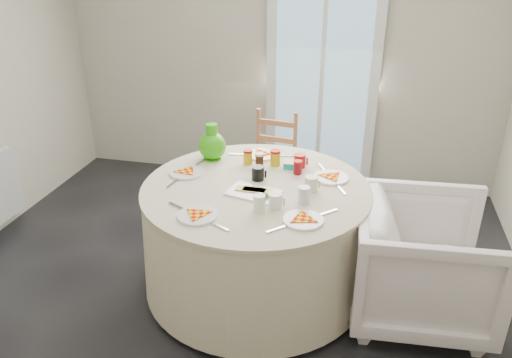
% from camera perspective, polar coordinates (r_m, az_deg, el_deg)
% --- Properties ---
extents(floor, '(4.00, 4.00, 0.00)m').
position_cam_1_polar(floor, '(3.36, -4.26, -13.92)').
color(floor, black).
rests_on(floor, ground).
extents(wall_back, '(4.00, 0.02, 2.60)m').
position_cam_1_polar(wall_back, '(4.61, 2.74, 15.18)').
color(wall_back, '#BCB5A3').
rests_on(wall_back, floor).
extents(glass_door, '(1.00, 0.08, 2.10)m').
position_cam_1_polar(glass_door, '(4.56, 7.60, 11.65)').
color(glass_door, silver).
rests_on(glass_door, floor).
extents(table, '(1.47, 1.47, 0.75)m').
position_cam_1_polar(table, '(3.29, 0.00, -6.69)').
color(table, beige).
rests_on(table, floor).
extents(wooden_chair, '(0.43, 0.41, 0.86)m').
position_cam_1_polar(wooden_chair, '(4.19, 1.66, 2.24)').
color(wooden_chair, '#A3593B').
rests_on(wooden_chair, floor).
extents(armchair, '(0.82, 0.87, 0.84)m').
position_cam_1_polar(armchair, '(3.20, 18.55, -8.86)').
color(armchair, white).
rests_on(armchair, floor).
extents(place_settings, '(1.29, 1.29, 0.02)m').
position_cam_1_polar(place_settings, '(3.10, 0.00, -0.50)').
color(place_settings, white).
rests_on(place_settings, table).
extents(jar_cluster, '(0.45, 0.33, 0.12)m').
position_cam_1_polar(jar_cluster, '(3.32, 1.74, 2.34)').
color(jar_cluster, '#905819').
rests_on(jar_cluster, table).
extents(butter_tub, '(0.12, 0.08, 0.05)m').
position_cam_1_polar(butter_tub, '(3.36, 4.19, 1.86)').
color(butter_tub, '#13A3AB').
rests_on(butter_tub, table).
extents(green_pitcher, '(0.23, 0.23, 0.25)m').
position_cam_1_polar(green_pitcher, '(3.47, -5.04, 4.16)').
color(green_pitcher, '#31A80F').
rests_on(green_pitcher, table).
extents(cheese_platter, '(0.34, 0.26, 0.04)m').
position_cam_1_polar(cheese_platter, '(3.01, -0.30, -1.29)').
color(cheese_platter, silver).
rests_on(cheese_platter, table).
extents(mugs_glasses, '(0.62, 0.62, 0.11)m').
position_cam_1_polar(mugs_glasses, '(3.03, 3.03, -0.30)').
color(mugs_glasses, '#B0B0B0').
rests_on(mugs_glasses, table).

